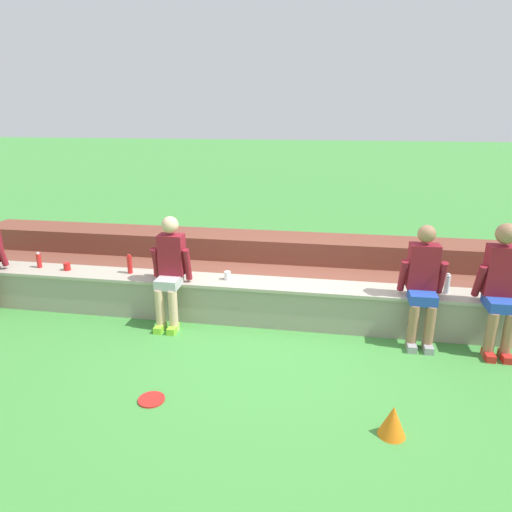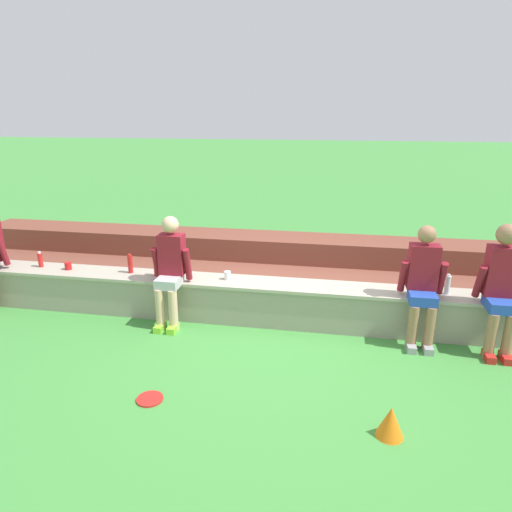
% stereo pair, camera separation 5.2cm
% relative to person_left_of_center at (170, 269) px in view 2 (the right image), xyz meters
% --- Properties ---
extents(ground_plane, '(80.00, 80.00, 0.00)m').
position_rel_person_left_of_center_xyz_m(ground_plane, '(1.36, 0.03, -0.73)').
color(ground_plane, '#428E3D').
extents(stone_seating_wall, '(9.12, 0.48, 0.53)m').
position_rel_person_left_of_center_xyz_m(stone_seating_wall, '(1.36, 0.25, -0.45)').
color(stone_seating_wall, gray).
rests_on(stone_seating_wall, ground).
extents(brick_bleachers, '(10.57, 1.41, 0.71)m').
position_rel_person_left_of_center_xyz_m(brick_bleachers, '(1.36, 1.60, -0.44)').
color(brick_bleachers, brown).
rests_on(brick_bleachers, ground).
extents(person_left_of_center, '(0.49, 0.54, 1.38)m').
position_rel_person_left_of_center_xyz_m(person_left_of_center, '(0.00, 0.00, 0.00)').
color(person_left_of_center, '#DBAD89').
rests_on(person_left_of_center, ground).
extents(person_center, '(0.51, 0.53, 1.39)m').
position_rel_person_left_of_center_xyz_m(person_center, '(3.00, 0.04, 0.01)').
color(person_center, '#996B4C').
rests_on(person_center, ground).
extents(person_right_of_center, '(0.50, 0.54, 1.45)m').
position_rel_person_left_of_center_xyz_m(person_right_of_center, '(3.80, -0.01, 0.05)').
color(person_right_of_center, '#996B4C').
rests_on(person_right_of_center, ground).
extents(water_bottle_mid_left, '(0.06, 0.06, 0.22)m').
position_rel_person_left_of_center_xyz_m(water_bottle_mid_left, '(-2.01, 0.30, -0.10)').
color(water_bottle_mid_left, red).
rests_on(water_bottle_mid_left, stone_seating_wall).
extents(water_bottle_near_left, '(0.06, 0.06, 0.25)m').
position_rel_person_left_of_center_xyz_m(water_bottle_near_left, '(3.32, 0.27, -0.08)').
color(water_bottle_near_left, silver).
rests_on(water_bottle_near_left, stone_seating_wall).
extents(water_bottle_center_gap, '(0.07, 0.07, 0.26)m').
position_rel_person_left_of_center_xyz_m(water_bottle_center_gap, '(-0.67, 0.30, -0.08)').
color(water_bottle_center_gap, red).
rests_on(water_bottle_center_gap, stone_seating_wall).
extents(water_bottle_mid_right, '(0.07, 0.07, 0.24)m').
position_rel_person_left_of_center_xyz_m(water_bottle_mid_right, '(-0.29, 0.25, -0.09)').
color(water_bottle_mid_right, red).
rests_on(water_bottle_mid_right, stone_seating_wall).
extents(plastic_cup_middle, '(0.09, 0.09, 0.10)m').
position_rel_person_left_of_center_xyz_m(plastic_cup_middle, '(-1.57, 0.26, -0.15)').
color(plastic_cup_middle, red).
rests_on(plastic_cup_middle, stone_seating_wall).
extents(plastic_cup_left_end, '(0.08, 0.08, 0.11)m').
position_rel_person_left_of_center_xyz_m(plastic_cup_left_end, '(0.66, 0.28, -0.15)').
color(plastic_cup_left_end, white).
rests_on(plastic_cup_left_end, stone_seating_wall).
extents(frisbee, '(0.25, 0.25, 0.02)m').
position_rel_person_left_of_center_xyz_m(frisbee, '(0.35, -1.60, -0.73)').
color(frisbee, red).
rests_on(frisbee, ground).
extents(sports_cone, '(0.23, 0.23, 0.28)m').
position_rel_person_left_of_center_xyz_m(sports_cone, '(2.52, -1.70, -0.60)').
color(sports_cone, orange).
rests_on(sports_cone, ground).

